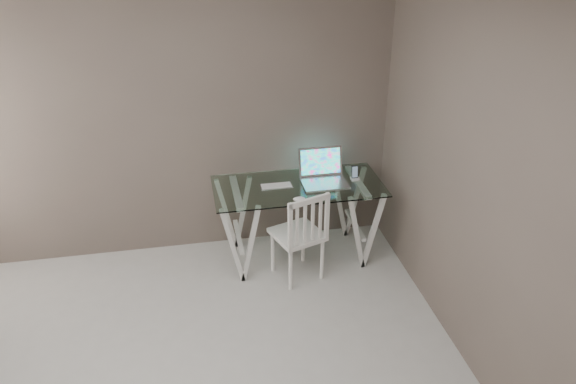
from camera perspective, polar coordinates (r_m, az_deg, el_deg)
name	(u,v)px	position (r m, az deg, el deg)	size (l,w,h in m)	color
room	(148,195)	(2.81, -14.02, -0.35)	(4.50, 4.52, 2.71)	#B5B3AD
desk	(298,221)	(5.14, 1.01, -2.94)	(1.50, 0.70, 0.75)	silver
chair	(302,233)	(4.79, 1.39, -4.16)	(0.50, 0.50, 0.86)	white
laptop	(323,174)	(5.02, 3.57, 1.83)	(0.40, 0.35, 0.28)	silver
keyboard	(276,186)	(4.94, -1.20, 0.61)	(0.29, 0.12, 0.01)	silver
mouse	(299,199)	(4.70, 1.14, -0.71)	(0.10, 0.06, 0.03)	white
phone_dock	(355,176)	(5.09, 6.80, 1.64)	(0.07, 0.07, 0.13)	white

